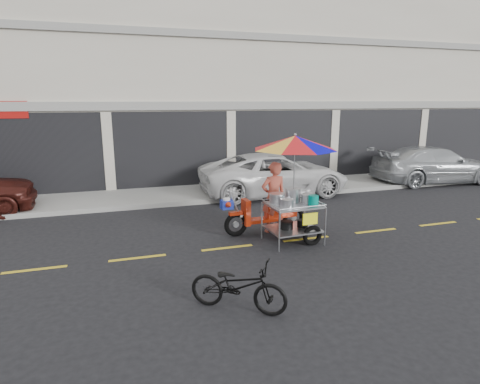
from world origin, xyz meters
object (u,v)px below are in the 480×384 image
object	(u,v)px
silver_pickup	(434,165)
near_bicycle	(238,286)
white_pickup	(274,174)
food_vendor_rig	(286,173)

from	to	relation	value
silver_pickup	near_bicycle	xyz separation A→B (m)	(-10.60, -7.32, -0.32)
white_pickup	food_vendor_rig	distance (m)	4.69
white_pickup	near_bicycle	size ratio (longest dim) A/B	3.29
food_vendor_rig	white_pickup	bearing A→B (deg)	67.73
silver_pickup	food_vendor_rig	bearing A→B (deg)	122.12
white_pickup	food_vendor_rig	bearing A→B (deg)	161.84
near_bicycle	food_vendor_rig	distance (m)	3.88
silver_pickup	white_pickup	bearing A→B (deg)	94.79
white_pickup	silver_pickup	bearing A→B (deg)	-89.33
food_vendor_rig	near_bicycle	bearing A→B (deg)	-128.42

